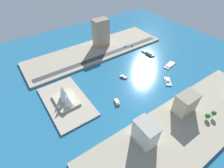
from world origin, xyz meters
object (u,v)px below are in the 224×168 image
at_px(pickup_red, 132,46).
at_px(traffic_light_waterfront, 85,62).
at_px(ferry_green_doubledeck, 148,53).
at_px(office_block_beige, 186,103).
at_px(hotel_broad_white, 145,133).
at_px(sedan_silver, 125,46).
at_px(apartment_midrise_tan, 101,33).
at_px(catamaran_blue, 168,81).
at_px(tugboat_red, 123,77).
at_px(water_taxi_orange, 117,102).
at_px(barge_flat_brown, 169,65).
at_px(hatchback_blue, 100,57).
at_px(opera_landmark, 65,96).

height_order(pickup_red, traffic_light_waterfront, traffic_light_waterfront).
height_order(ferry_green_doubledeck, office_block_beige, office_block_beige).
height_order(hotel_broad_white, sedan_silver, hotel_broad_white).
height_order(apartment_midrise_tan, sedan_silver, apartment_midrise_tan).
bearing_deg(catamaran_blue, apartment_midrise_tan, 9.17).
height_order(tugboat_red, hotel_broad_white, hotel_broad_white).
bearing_deg(catamaran_blue, ferry_green_doubledeck, -22.77).
height_order(water_taxi_orange, pickup_red, pickup_red).
bearing_deg(tugboat_red, office_block_beige, -168.48).
xyz_separation_m(water_taxi_orange, barge_flat_brown, (15.88, -112.23, -0.62)).
height_order(tugboat_red, office_block_beige, office_block_beige).
bearing_deg(traffic_light_waterfront, pickup_red, -88.45).
distance_m(sedan_silver, traffic_light_waterfront, 85.04).
distance_m(apartment_midrise_tan, hatchback_blue, 48.74).
xyz_separation_m(tugboat_red, apartment_midrise_tan, (94.71, -22.71, 24.73)).
bearing_deg(water_taxi_orange, ferry_green_doubledeck, -61.25).
height_order(barge_flat_brown, tugboat_red, tugboat_red).
xyz_separation_m(barge_flat_brown, traffic_light_waterfront, (73.58, 107.64, 6.31)).
height_order(catamaran_blue, apartment_midrise_tan, apartment_midrise_tan).
height_order(office_block_beige, hotel_broad_white, hotel_broad_white).
bearing_deg(hatchback_blue, sedan_silver, -85.50).
bearing_deg(apartment_midrise_tan, traffic_light_waterfront, 125.79).
bearing_deg(ferry_green_doubledeck, water_taxi_orange, 118.75).
relative_size(barge_flat_brown, hotel_broad_white, 0.99).
bearing_deg(ferry_green_doubledeck, traffic_light_waterfront, 74.24).
height_order(hotel_broad_white, hatchback_blue, hotel_broad_white).
height_order(apartment_midrise_tan, office_block_beige, apartment_midrise_tan).
relative_size(ferry_green_doubledeck, barge_flat_brown, 1.04).
relative_size(apartment_midrise_tan, office_block_beige, 1.84).
bearing_deg(tugboat_red, water_taxi_orange, 133.20).
bearing_deg(ferry_green_doubledeck, sedan_silver, 28.07).
height_order(sedan_silver, traffic_light_waterfront, traffic_light_waterfront).
distance_m(barge_flat_brown, hatchback_blue, 110.69).
xyz_separation_m(tugboat_red, traffic_light_waterfront, (55.84, 31.20, 5.96)).
xyz_separation_m(hatchback_blue, sedan_silver, (4.42, -56.13, -0.04)).
height_order(tugboat_red, traffic_light_waterfront, traffic_light_waterfront).
bearing_deg(apartment_midrise_tan, opera_landmark, 130.62).
height_order(pickup_red, sedan_silver, sedan_silver).
xyz_separation_m(water_taxi_orange, hatchback_blue, (93.15, -33.04, 2.33)).
relative_size(catamaran_blue, traffic_light_waterfront, 2.93).
bearing_deg(barge_flat_brown, hatchback_blue, 45.70).
xyz_separation_m(tugboat_red, hatchback_blue, (59.54, 2.76, 2.59)).
height_order(catamaran_blue, tugboat_red, catamaran_blue).
distance_m(water_taxi_orange, apartment_midrise_tan, 143.13).
distance_m(water_taxi_orange, hatchback_blue, 98.87).
xyz_separation_m(office_block_beige, pickup_red, (146.21, -46.76, -11.02)).
bearing_deg(office_block_beige, tugboat_red, 11.52).
bearing_deg(catamaran_blue, tugboat_red, 46.83).
xyz_separation_m(ferry_green_doubledeck, hotel_broad_white, (-116.59, 118.28, 13.76)).
bearing_deg(pickup_red, ferry_green_doubledeck, -164.67).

